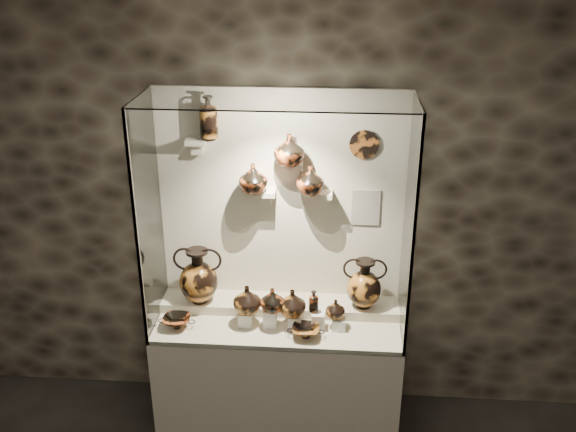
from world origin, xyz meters
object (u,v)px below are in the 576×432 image
object	(u,v)px
lekythos_tall	(208,116)
ovoid_vase_c	(310,180)
amphora_left	(198,276)
lekythos_small	(314,300)
jug_a	(247,299)
jug_c	(292,303)
kylix_left	(177,321)
jug_b	(272,300)
jug_e	(335,309)
kylix_right	(306,331)
ovoid_vase_a	(253,178)
ovoid_vase_b	(289,150)
amphora_right	(364,283)

from	to	relation	value
lekythos_tall	ovoid_vase_c	world-z (taller)	lekythos_tall
amphora_left	lekythos_small	world-z (taller)	amphora_left
jug_a	jug_c	bearing A→B (deg)	-5.98
kylix_left	lekythos_tall	xyz separation A→B (m)	(0.22, 0.34, 1.35)
jug_b	amphora_left	bearing A→B (deg)	176.75
jug_e	kylix_left	bearing A→B (deg)	-165.59
lekythos_small	kylix_right	world-z (taller)	lekythos_small
kylix_left	ovoid_vase_a	distance (m)	1.11
jug_a	lekythos_small	world-z (taller)	jug_a
lekythos_small	ovoid_vase_b	size ratio (longest dim) A/B	0.86
lekythos_tall	ovoid_vase_b	bearing A→B (deg)	8.30
kylix_right	ovoid_vase_a	bearing A→B (deg)	161.14
kylix_right	kylix_left	bearing A→B (deg)	-158.87
lekythos_small	kylix_left	size ratio (longest dim) A/B	0.74
amphora_right	ovoid_vase_c	distance (m)	0.83
amphora_right	lekythos_small	distance (m)	0.39
jug_e	kylix_right	size ratio (longest dim) A/B	0.58
jug_a	ovoid_vase_c	size ratio (longest dim) A/B	1.03
kylix_left	ovoid_vase_c	distance (m)	1.32
lekythos_small	kylix_right	xyz separation A→B (m)	(-0.05, -0.13, -0.16)
ovoid_vase_b	ovoid_vase_c	bearing A→B (deg)	-17.21
ovoid_vase_c	lekythos_tall	bearing A→B (deg)	175.19
jug_c	jug_e	distance (m)	0.29
amphora_right	jug_a	bearing A→B (deg)	-155.44
jug_a	kylix_left	size ratio (longest dim) A/B	0.82
lekythos_small	jug_e	bearing A→B (deg)	19.25
lekythos_small	ovoid_vase_b	world-z (taller)	ovoid_vase_b
amphora_left	ovoid_vase_c	xyz separation A→B (m)	(0.77, 0.07, 0.71)
lekythos_small	ovoid_vase_b	xyz separation A→B (m)	(-0.18, 0.22, 0.98)
jug_a	ovoid_vase_b	distance (m)	1.05
jug_e	lekythos_small	distance (m)	0.16
jug_c	lekythos_tall	distance (m)	1.36
jug_e	kylix_right	bearing A→B (deg)	-136.20
jug_c	ovoid_vase_b	distance (m)	1.03
amphora_left	amphora_right	world-z (taller)	amphora_left
amphora_left	ovoid_vase_b	bearing A→B (deg)	23.81
amphora_left	lekythos_small	size ratio (longest dim) A/B	2.28
jug_e	lekythos_small	size ratio (longest dim) A/B	0.77
jug_c	ovoid_vase_c	xyz separation A→B (m)	(0.10, 0.24, 0.80)
amphora_left	jug_b	world-z (taller)	amphora_left
jug_e	ovoid_vase_b	bearing A→B (deg)	156.24
jug_a	lekythos_tall	size ratio (longest dim) A/B	0.62
jug_a	ovoid_vase_b	size ratio (longest dim) A/B	0.96
jug_a	jug_b	distance (m)	0.18
lekythos_tall	ovoid_vase_a	xyz separation A→B (m)	(0.29, -0.03, -0.41)
jug_b	ovoid_vase_a	bearing A→B (deg)	135.69
amphora_left	amphora_right	distance (m)	1.16
jug_b	ovoid_vase_b	bearing A→B (deg)	86.22
kylix_right	ovoid_vase_b	world-z (taller)	ovoid_vase_b
jug_a	kylix_right	distance (m)	0.45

